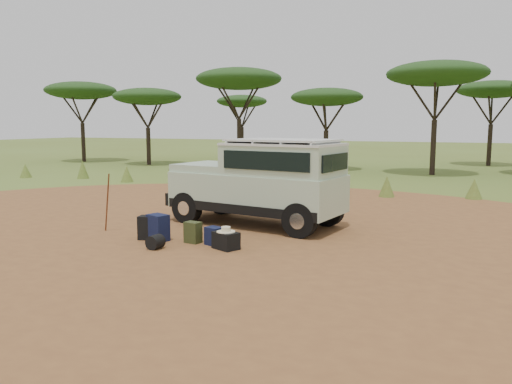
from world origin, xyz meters
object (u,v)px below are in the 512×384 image
at_px(safari_vehicle, 261,184).
at_px(backpack_black, 148,228).
at_px(backpack_navy, 158,228).
at_px(backpack_olive, 193,232).
at_px(walking_staff, 107,203).
at_px(hard_case, 226,241).
at_px(duffel_navy, 214,236).

relative_size(safari_vehicle, backpack_black, 8.84).
relative_size(backpack_navy, backpack_olive, 1.27).
distance_m(walking_staff, hard_case, 3.60).
height_order(safari_vehicle, backpack_black, safari_vehicle).
height_order(backpack_black, backpack_olive, backpack_black).
bearing_deg(backpack_olive, backpack_black, -165.29).
xyz_separation_m(duffel_navy, hard_case, (0.41, -0.22, -0.02)).
bearing_deg(safari_vehicle, backpack_black, -115.67).
xyz_separation_m(safari_vehicle, duffel_navy, (-0.11, -2.51, -0.91)).
xyz_separation_m(backpack_olive, hard_case, (0.95, -0.22, -0.05)).
bearing_deg(safari_vehicle, backpack_navy, -110.73).
xyz_separation_m(walking_staff, hard_case, (3.53, -0.42, -0.56)).
xyz_separation_m(backpack_black, duffel_navy, (1.69, 0.11, -0.08)).
relative_size(backpack_black, duffel_navy, 1.37).
relative_size(walking_staff, hard_case, 2.82).
bearing_deg(backpack_black, backpack_olive, -7.40).
distance_m(backpack_navy, duffel_navy, 1.40).
height_order(duffel_navy, hard_case, duffel_navy).
distance_m(safari_vehicle, backpack_olive, 2.74).
distance_m(backpack_black, hard_case, 2.11).
bearing_deg(walking_staff, safari_vehicle, -27.90).
bearing_deg(safari_vehicle, duffel_navy, -83.65).
bearing_deg(backpack_black, hard_case, -15.86).
bearing_deg(duffel_navy, safari_vehicle, 106.29).
height_order(safari_vehicle, walking_staff, safari_vehicle).
distance_m(backpack_navy, hard_case, 1.81).
xyz_separation_m(walking_staff, backpack_olive, (2.58, -0.20, -0.50)).
height_order(backpack_navy, backpack_olive, backpack_navy).
relative_size(backpack_olive, hard_case, 0.91).
relative_size(backpack_black, backpack_olive, 1.15).
relative_size(safari_vehicle, backpack_navy, 8.01).
bearing_deg(walking_staff, duffel_navy, -67.07).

